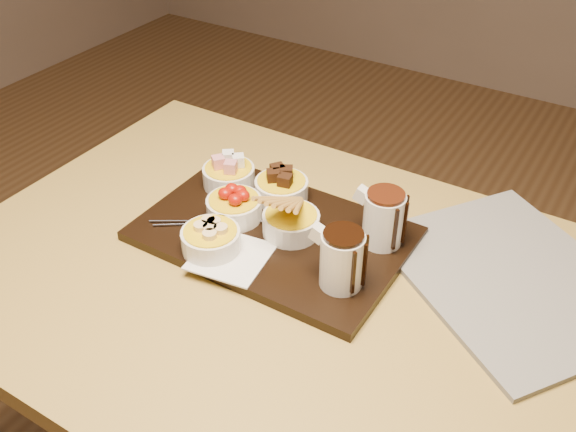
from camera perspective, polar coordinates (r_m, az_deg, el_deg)
The scene contains 12 objects.
dining_table at distance 1.12m, azimuth 1.06°, elevation -9.51°, with size 1.20×0.80×0.75m.
serving_board at distance 1.13m, azimuth -1.29°, elevation -1.59°, with size 0.46×0.30×0.02m, color black.
napkin at distance 1.07m, azimuth -5.09°, elevation -3.61°, with size 0.12×0.12×0.00m, color white.
bowl_marshmallows at distance 1.24m, azimuth -5.28°, elevation 3.52°, with size 0.10×0.10×0.04m, color silver.
bowl_cake at distance 1.20m, azimuth -0.59°, elevation 2.36°, with size 0.10×0.10×0.04m, color silver.
bowl_strawberries at distance 1.15m, azimuth -4.80°, elevation 0.67°, with size 0.10×0.10×0.04m, color silver.
bowl_biscotti at distance 1.11m, azimuth 0.27°, elevation -0.69°, with size 0.10×0.10×0.04m, color silver.
bowl_bananas at distance 1.08m, azimuth -6.86°, elevation -2.17°, with size 0.10×0.10×0.04m, color silver.
pitcher_dark_chocolate at distance 1.00m, azimuth 4.81°, elevation -3.95°, with size 0.07×0.07×0.09m, color silver.
pitcher_milk_chocolate at distance 1.09m, azimuth 8.48°, elevation -0.30°, with size 0.07×0.07×0.09m, color silver.
fondue_skewers at distance 1.15m, azimuth -5.89°, elevation -0.42°, with size 0.26×0.03×0.01m, color silver, non-canonical shape.
newspaper at distance 1.11m, azimuth 19.30°, elevation -5.15°, with size 0.40×0.32×0.01m, color beige.
Camera 1 is at (0.39, -0.67, 1.46)m, focal length 40.00 mm.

